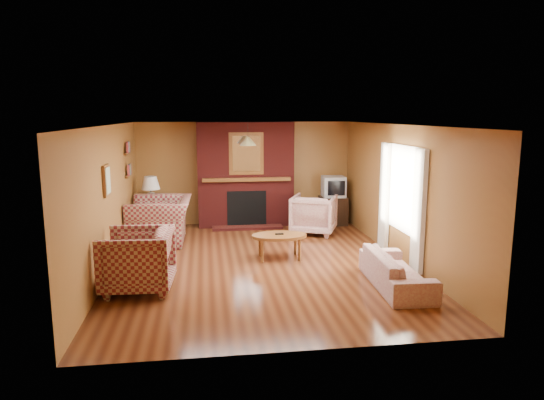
{
  "coord_description": "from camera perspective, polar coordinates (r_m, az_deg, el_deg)",
  "views": [
    {
      "loc": [
        -0.93,
        -8.13,
        2.58
      ],
      "look_at": [
        0.29,
        0.6,
        1.01
      ],
      "focal_mm": 32.0,
      "sensor_mm": 36.0,
      "label": 1
    }
  ],
  "objects": [
    {
      "name": "pendant_light",
      "position": [
        10.49,
        -2.85,
        6.91
      ],
      "size": [
        0.36,
        0.36,
        0.48
      ],
      "color": "black",
      "rests_on": "ceiling"
    },
    {
      "name": "floral_sofa",
      "position": [
        7.63,
        14.41,
        -8.0
      ],
      "size": [
        0.77,
        1.78,
        0.51
      ],
      "primitive_type": "imported",
      "rotation": [
        0.0,
        0.0,
        1.52
      ],
      "color": "#C4B898",
      "rests_on": "floor"
    },
    {
      "name": "plaid_loveseat",
      "position": [
        10.1,
        -12.98,
        -2.35
      ],
      "size": [
        1.24,
        1.42,
        0.9
      ],
      "primitive_type": "imported",
      "rotation": [
        0.0,
        0.0,
        -1.59
      ],
      "color": "maroon",
      "rests_on": "floor"
    },
    {
      "name": "bookshelf",
      "position": [
        10.19,
        -16.48,
        4.52
      ],
      "size": [
        0.09,
        0.55,
        0.71
      ],
      "color": "brown",
      "rests_on": "wall_left"
    },
    {
      "name": "table_lamp",
      "position": [
        10.77,
        -14.07,
        1.17
      ],
      "size": [
        0.4,
        0.4,
        0.65
      ],
      "color": "white",
      "rests_on": "side_table"
    },
    {
      "name": "wall_left",
      "position": [
        8.4,
        -18.59,
        0.09
      ],
      "size": [
        0.0,
        6.5,
        6.5
      ],
      "primitive_type": "plane",
      "rotation": [
        1.57,
        0.0,
        1.57
      ],
      "color": "olive",
      "rests_on": "floor"
    },
    {
      "name": "wall_right",
      "position": [
        8.93,
        14.76,
        0.86
      ],
      "size": [
        0.0,
        6.5,
        6.5
      ],
      "primitive_type": "plane",
      "rotation": [
        1.57,
        0.0,
        -1.57
      ],
      "color": "olive",
      "rests_on": "floor"
    },
    {
      "name": "tv_stand",
      "position": [
        11.55,
        7.18,
        -1.21
      ],
      "size": [
        0.63,
        0.58,
        0.67
      ],
      "primitive_type": "cube",
      "rotation": [
        0.0,
        0.0,
        -0.03
      ],
      "color": "black",
      "rests_on": "floor"
    },
    {
      "name": "side_table",
      "position": [
        10.89,
        -13.92,
        -2.29
      ],
      "size": [
        0.49,
        0.49,
        0.6
      ],
      "primitive_type": "cube",
      "rotation": [
        0.0,
        0.0,
        -0.08
      ],
      "color": "brown",
      "rests_on": "floor"
    },
    {
      "name": "fireplace",
      "position": [
        11.24,
        -3.12,
        2.93
      ],
      "size": [
        2.2,
        0.82,
        2.4
      ],
      "color": "#511311",
      "rests_on": "floor"
    },
    {
      "name": "plaid_armchair",
      "position": [
        7.44,
        -15.58,
        -6.85
      ],
      "size": [
        1.07,
        1.04,
        0.92
      ],
      "primitive_type": "imported",
      "rotation": [
        0.0,
        0.0,
        -1.63
      ],
      "color": "maroon",
      "rests_on": "floor"
    },
    {
      "name": "ceiling",
      "position": [
        8.19,
        -1.42,
        8.82
      ],
      "size": [
        6.5,
        6.5,
        0.0
      ],
      "primitive_type": "plane",
      "rotation": [
        3.14,
        0.0,
        0.0
      ],
      "color": "white",
      "rests_on": "wall_back"
    },
    {
      "name": "crt_tv",
      "position": [
        11.45,
        7.25,
        1.59
      ],
      "size": [
        0.55,
        0.54,
        0.48
      ],
      "color": "#AAADB2",
      "rests_on": "tv_stand"
    },
    {
      "name": "window_right",
      "position": [
        8.75,
        14.95,
        0.17
      ],
      "size": [
        0.1,
        1.85,
        2.0
      ],
      "color": "beige",
      "rests_on": "wall_right"
    },
    {
      "name": "wall_front",
      "position": [
        5.16,
        2.76,
        -5.46
      ],
      "size": [
        6.5,
        0.0,
        6.5
      ],
      "primitive_type": "plane",
      "rotation": [
        -1.57,
        0.0,
        0.0
      ],
      "color": "olive",
      "rests_on": "floor"
    },
    {
      "name": "wall_back",
      "position": [
        11.5,
        -3.24,
        3.18
      ],
      "size": [
        6.5,
        0.0,
        6.5
      ],
      "primitive_type": "plane",
      "rotation": [
        1.57,
        0.0,
        0.0
      ],
      "color": "olive",
      "rests_on": "floor"
    },
    {
      "name": "coffee_table",
      "position": [
        8.74,
        0.87,
        -4.4
      ],
      "size": [
        0.99,
        0.62,
        0.46
      ],
      "color": "brown",
      "rests_on": "floor"
    },
    {
      "name": "floral_armchair",
      "position": [
        10.61,
        4.94,
        -1.68
      ],
      "size": [
        1.2,
        1.21,
        0.84
      ],
      "primitive_type": "imported",
      "rotation": [
        0.0,
        0.0,
        2.73
      ],
      "color": "#C4B898",
      "rests_on": "floor"
    },
    {
      "name": "floor",
      "position": [
        8.58,
        -1.35,
        -7.41
      ],
      "size": [
        6.5,
        6.5,
        0.0
      ],
      "primitive_type": "plane",
      "color": "#441F0E",
      "rests_on": "ground"
    },
    {
      "name": "botanical_print",
      "position": [
        8.05,
        -18.87,
        2.18
      ],
      "size": [
        0.05,
        0.4,
        0.5
      ],
      "color": "brown",
      "rests_on": "wall_left"
    }
  ]
}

